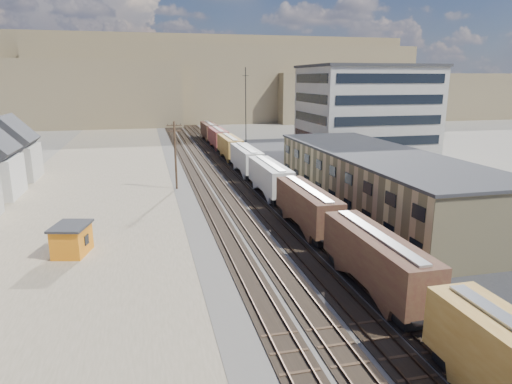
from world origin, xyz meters
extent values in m
plane|color=#6B6356|center=(0.00, 0.00, 0.00)|extent=(300.00, 300.00, 0.00)
cube|color=#4C4742|center=(0.00, 50.00, 0.03)|extent=(18.00, 200.00, 0.06)
cube|color=#776B52|center=(-20.00, 40.00, 0.01)|extent=(24.00, 180.00, 0.03)
cube|color=#232326|center=(22.00, 35.00, 0.02)|extent=(26.00, 120.00, 0.04)
cube|color=black|center=(-5.00, 50.00, 0.10)|extent=(2.60, 200.00, 0.08)
cube|color=#38281E|center=(-5.72, 50.00, 0.22)|extent=(0.08, 200.00, 0.16)
cube|color=#38281E|center=(-4.28, 50.00, 0.22)|extent=(0.08, 200.00, 0.16)
cube|color=black|center=(-2.00, 50.00, 0.10)|extent=(2.60, 200.00, 0.08)
cube|color=#38281E|center=(-2.72, 50.00, 0.22)|extent=(0.08, 200.00, 0.16)
cube|color=#38281E|center=(-1.28, 50.00, 0.22)|extent=(0.08, 200.00, 0.16)
cube|color=black|center=(1.00, 50.00, 0.10)|extent=(2.60, 200.00, 0.08)
cube|color=#38281E|center=(0.28, 50.00, 0.22)|extent=(0.08, 200.00, 0.16)
cube|color=#38281E|center=(1.72, 50.00, 0.22)|extent=(0.08, 200.00, 0.16)
cube|color=black|center=(3.80, 50.00, 0.10)|extent=(2.60, 200.00, 0.08)
cube|color=#38281E|center=(3.08, 50.00, 0.22)|extent=(0.08, 200.00, 0.16)
cube|color=#38281E|center=(4.52, 50.00, 0.22)|extent=(0.08, 200.00, 0.16)
cube|color=black|center=(3.80, -5.87, 0.75)|extent=(2.20, 2.20, 0.90)
cube|color=black|center=(3.80, -0.82, 0.75)|extent=(2.20, 2.20, 0.90)
cube|color=black|center=(3.80, 9.33, 0.75)|extent=(2.20, 2.20, 0.90)
cube|color=#48241F|center=(3.80, 4.25, 2.90)|extent=(3.00, 13.34, 3.40)
cube|color=#B7B7B2|center=(3.80, 4.25, 4.68)|extent=(0.90, 12.32, 0.16)
cube|color=black|center=(3.80, 14.38, 0.75)|extent=(2.20, 2.20, 0.90)
cube|color=black|center=(3.80, 24.53, 0.75)|extent=(2.20, 2.20, 0.90)
cube|color=#48241F|center=(3.80, 19.45, 2.90)|extent=(3.00, 13.34, 3.40)
cube|color=#B7B7B2|center=(3.80, 19.45, 4.68)|extent=(0.90, 12.32, 0.16)
cube|color=black|center=(3.80, 29.58, 0.75)|extent=(2.20, 2.20, 0.90)
cube|color=black|center=(3.80, 39.73, 0.75)|extent=(2.20, 2.20, 0.90)
cube|color=beige|center=(3.80, 34.65, 2.90)|extent=(3.00, 13.34, 3.40)
cube|color=#B7B7B2|center=(3.80, 34.65, 4.68)|extent=(0.90, 12.33, 0.16)
cube|color=black|center=(3.80, 44.78, 0.75)|extent=(2.20, 2.20, 0.90)
cube|color=black|center=(3.80, 54.93, 0.75)|extent=(2.20, 2.20, 0.90)
cube|color=beige|center=(3.80, 49.85, 2.90)|extent=(3.00, 13.34, 3.40)
cube|color=#B7B7B2|center=(3.80, 49.85, 4.68)|extent=(0.90, 12.33, 0.16)
cube|color=black|center=(3.80, 59.98, 0.75)|extent=(2.20, 2.20, 0.90)
cube|color=black|center=(3.80, 70.13, 0.75)|extent=(2.20, 2.20, 0.90)
cube|color=#AE752E|center=(3.80, 65.05, 2.90)|extent=(3.00, 13.34, 3.40)
cube|color=#B7B7B2|center=(3.80, 65.05, 4.68)|extent=(0.90, 12.32, 0.16)
cube|color=black|center=(3.80, 75.18, 0.75)|extent=(2.20, 2.20, 0.90)
cube|color=black|center=(3.80, 85.33, 0.75)|extent=(2.20, 2.20, 0.90)
cube|color=maroon|center=(3.80, 80.25, 2.90)|extent=(3.00, 13.34, 3.40)
cube|color=#B7B7B2|center=(3.80, 80.25, 4.68)|extent=(0.90, 12.32, 0.16)
cube|color=black|center=(3.80, 90.38, 0.75)|extent=(2.20, 2.20, 0.90)
cube|color=black|center=(3.80, 100.53, 0.75)|extent=(2.20, 2.20, 0.90)
cube|color=#48241F|center=(3.80, 95.45, 2.90)|extent=(3.00, 13.34, 3.40)
cube|color=#B7B7B2|center=(3.80, 95.45, 4.68)|extent=(0.90, 12.32, 0.16)
cube|color=tan|center=(15.00, 25.00, 3.50)|extent=(12.00, 40.00, 7.00)
cube|color=#2D2D30|center=(15.00, 25.00, 7.10)|extent=(12.40, 40.40, 0.30)
cube|color=black|center=(8.95, 25.00, 2.20)|extent=(0.12, 36.00, 1.20)
cube|color=black|center=(8.95, 25.00, 5.20)|extent=(0.12, 36.00, 1.20)
cube|color=#9E998E|center=(28.00, 55.00, 9.00)|extent=(22.00, 18.00, 18.00)
cube|color=#2D2D30|center=(28.00, 55.00, 18.20)|extent=(22.60, 18.60, 0.50)
cube|color=black|center=(16.95, 55.00, 9.00)|extent=(0.12, 16.00, 16.00)
cube|color=black|center=(28.00, 45.95, 9.00)|extent=(20.00, 0.12, 16.00)
cylinder|color=#382619|center=(-8.50, 42.00, 5.00)|extent=(0.32, 0.32, 10.00)
cube|color=#382619|center=(-8.50, 42.00, 9.40)|extent=(2.20, 0.14, 0.14)
cube|color=#382619|center=(-8.50, 42.00, 8.60)|extent=(1.90, 0.14, 0.14)
cylinder|color=black|center=(-7.90, 42.00, 9.55)|extent=(0.08, 0.08, 0.22)
cylinder|color=black|center=(6.00, 60.00, 9.00)|extent=(0.16, 0.16, 18.00)
cube|color=black|center=(6.00, 60.00, 16.50)|extent=(1.20, 0.08, 0.08)
cube|color=#9E998E|center=(-34.00, 55.00, 2.75)|extent=(8.00, 8.00, 5.50)
cube|color=#2D2D30|center=(-34.00, 55.00, 6.40)|extent=(8.15, 8.16, 8.15)
cube|color=brown|center=(-60.00, 150.00, 11.00)|extent=(120.00, 40.00, 22.00)
cube|color=brown|center=(20.00, 160.00, 14.00)|extent=(140.00, 45.00, 28.00)
cube|color=brown|center=(90.00, 150.00, 9.00)|extent=(110.00, 38.00, 18.00)
cube|color=brown|center=(-10.00, 180.00, 16.00)|extent=(200.00, 60.00, 32.00)
cube|color=orange|center=(-19.78, 17.94, 1.34)|extent=(3.46, 4.11, 2.68)
cube|color=#2D2D30|center=(-19.78, 17.94, 2.77)|extent=(3.89, 4.54, 0.22)
cube|color=black|center=(-18.44, 17.61, 1.43)|extent=(0.30, 0.89, 0.89)
imported|color=navy|center=(26.25, 39.39, 0.69)|extent=(4.87, 5.27, 1.37)
imported|color=silver|center=(30.85, 38.73, 0.86)|extent=(3.23, 5.38, 1.72)
camera|label=1|loc=(-12.55, -24.86, 15.90)|focal=32.00mm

